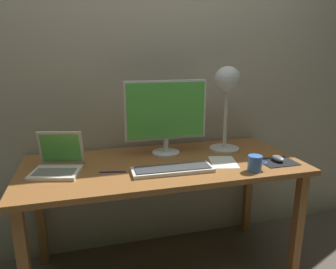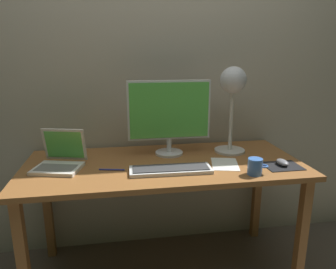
{
  "view_description": "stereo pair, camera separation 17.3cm",
  "coord_description": "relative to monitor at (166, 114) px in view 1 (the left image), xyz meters",
  "views": [
    {
      "loc": [
        -0.42,
        -1.66,
        1.36
      ],
      "look_at": [
        0.02,
        -0.05,
        0.92
      ],
      "focal_mm": 33.45,
      "sensor_mm": 36.0,
      "label": 1
    },
    {
      "loc": [
        -0.25,
        -1.7,
        1.36
      ],
      "look_at": [
        0.02,
        -0.05,
        0.92
      ],
      "focal_mm": 33.45,
      "sensor_mm": 36.0,
      "label": 2
    }
  ],
  "objects": [
    {
      "name": "desk",
      "position": [
        -0.06,
        -0.14,
        -0.34
      ],
      "size": [
        1.6,
        0.7,
        0.74
      ],
      "color": "#935B2D",
      "rests_on": "ground"
    },
    {
      "name": "mouse",
      "position": [
        0.6,
        -0.31,
        -0.24
      ],
      "size": [
        0.06,
        0.1,
        0.03
      ],
      "primitive_type": "ellipsoid",
      "color": "slate",
      "rests_on": "mousepad"
    },
    {
      "name": "monitor",
      "position": [
        0.0,
        0.0,
        0.0
      ],
      "size": [
        0.51,
        0.17,
        0.46
      ],
      "color": "silver",
      "rests_on": "desk"
    },
    {
      "name": "back_wall",
      "position": [
        -0.06,
        0.26,
        0.3
      ],
      "size": [
        4.8,
        0.06,
        2.6
      ],
      "primitive_type": "cube",
      "color": "#B2A893",
      "rests_on": "ground"
    },
    {
      "name": "laptop",
      "position": [
        -0.63,
        -0.13,
        -0.2
      ],
      "size": [
        0.29,
        0.28,
        0.21
      ],
      "color": "silver",
      "rests_on": "desk"
    },
    {
      "name": "desk_lamp",
      "position": [
        0.39,
        -0.01,
        0.14
      ],
      "size": [
        0.19,
        0.19,
        0.54
      ],
      "color": "beige",
      "rests_on": "desk"
    },
    {
      "name": "keyboard_main",
      "position": [
        -0.04,
        -0.3,
        -0.25
      ],
      "size": [
        0.44,
        0.15,
        0.03
      ],
      "color": "silver",
      "rests_on": "desk"
    },
    {
      "name": "mousepad",
      "position": [
        0.59,
        -0.32,
        -0.26
      ],
      "size": [
        0.2,
        0.16,
        0.0
      ],
      "primitive_type": "cube",
      "color": "black",
      "rests_on": "desk"
    },
    {
      "name": "paper_sheet_near_mouse",
      "position": [
        0.28,
        -0.23,
        -0.26
      ],
      "size": [
        0.19,
        0.24,
        0.0
      ],
      "primitive_type": "cube",
      "rotation": [
        0.0,
        0.0,
        -0.24
      ],
      "color": "white",
      "rests_on": "desk"
    },
    {
      "name": "coffee_mug",
      "position": [
        0.39,
        -0.41,
        -0.22
      ],
      "size": [
        0.11,
        0.08,
        0.09
      ],
      "color": "#3F72CC",
      "rests_on": "desk"
    },
    {
      "name": "pen",
      "position": [
        -0.35,
        -0.22,
        -0.26
      ],
      "size": [
        0.14,
        0.04,
        0.01
      ],
      "primitive_type": "cylinder",
      "rotation": [
        0.0,
        1.57,
        -0.21
      ],
      "color": "#2633A5",
      "rests_on": "desk"
    }
  ]
}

